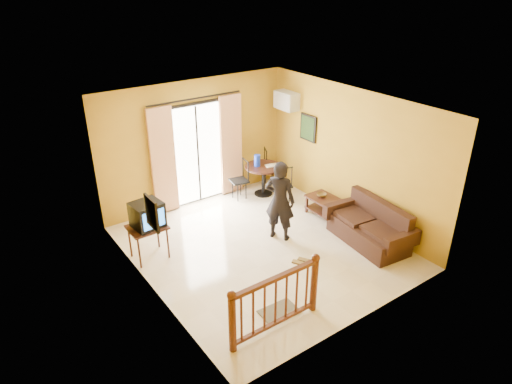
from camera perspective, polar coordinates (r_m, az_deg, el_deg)
ground at (r=8.91m, az=0.78°, el=-6.92°), size 5.00×5.00×0.00m
room_shell at (r=8.11m, az=0.85°, el=3.21°), size 5.00×5.00×5.00m
balcony_door at (r=10.22m, az=-7.28°, el=4.85°), size 2.25×0.14×2.46m
tv_table at (r=8.56m, az=-13.42°, el=-4.64°), size 0.67×0.56×0.66m
television at (r=8.41m, az=-13.44°, el=-2.77°), size 0.57×0.53×0.47m
picture_left at (r=7.05m, az=-12.88°, el=-2.61°), size 0.05×0.42×0.52m
dining_table at (r=10.70m, az=0.93°, el=2.52°), size 0.87×0.87×0.73m
water_jug at (r=10.58m, az=0.15°, el=3.96°), size 0.15×0.15×0.27m
serving_tray at (r=10.65m, az=1.95°, el=3.34°), size 0.32×0.24×0.02m
dining_chairs at (r=10.91m, az=1.08°, el=-0.32°), size 1.60×1.46×0.95m
air_conditioner at (r=10.64m, az=3.81°, el=11.33°), size 0.31×0.60×0.40m
botanical_print at (r=10.39m, az=6.54°, el=7.97°), size 0.05×0.50×0.60m
coffee_table at (r=9.92m, az=8.91°, el=-1.68°), size 0.53×0.96×0.42m
bowl at (r=9.97m, az=8.20°, el=-0.36°), size 0.28×0.28×0.07m
sofa at (r=9.21m, az=14.11°, el=-4.36°), size 0.98×1.81×0.83m
standing_person at (r=8.83m, az=3.00°, el=-1.11°), size 0.65×0.72×1.64m
stair_balustrade at (r=6.79m, az=2.47°, el=-13.15°), size 1.63×0.13×1.04m
doormat at (r=7.42m, az=2.91°, el=-14.70°), size 0.62×0.43×0.02m
sandals at (r=8.53m, az=5.73°, el=-8.63°), size 0.35×0.27×0.03m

